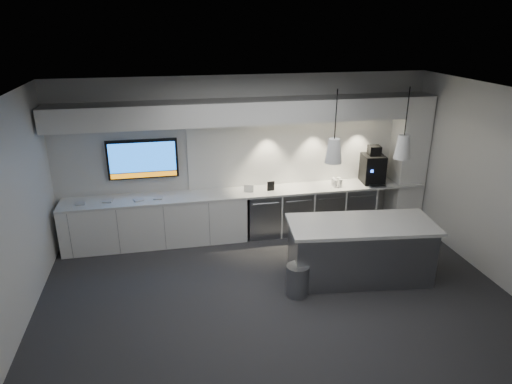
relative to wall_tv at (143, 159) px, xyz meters
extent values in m
plane|color=#2D2C2F|center=(1.90, -2.45, -1.56)|extent=(7.00, 7.00, 0.00)
plane|color=black|center=(1.90, -2.45, 1.44)|extent=(7.00, 7.00, 0.00)
plane|color=silver|center=(1.90, 0.05, -0.06)|extent=(7.00, 0.00, 7.00)
plane|color=silver|center=(1.90, -4.95, -0.06)|extent=(7.00, 0.00, 7.00)
plane|color=silver|center=(-1.60, -2.45, -0.06)|extent=(0.00, 7.00, 7.00)
plane|color=silver|center=(5.40, -2.45, -0.06)|extent=(0.00, 7.00, 7.00)
cube|color=silver|center=(1.90, -0.27, -0.68)|extent=(6.80, 0.65, 0.04)
cube|color=white|center=(0.15, -0.27, -1.13)|extent=(3.30, 0.63, 0.86)
cube|color=gray|center=(2.15, -0.27, -1.13)|extent=(0.60, 0.61, 0.85)
cube|color=gray|center=(2.78, -0.27, -1.13)|extent=(0.60, 0.61, 0.85)
cube|color=gray|center=(3.41, -0.27, -1.13)|extent=(0.60, 0.61, 0.85)
cube|color=gray|center=(4.04, -0.27, -1.13)|extent=(0.60, 0.61, 0.85)
cube|color=white|center=(3.10, 0.03, -0.01)|extent=(4.60, 0.03, 1.30)
cube|color=white|center=(1.90, -0.25, 0.84)|extent=(6.90, 0.60, 0.40)
cube|color=white|center=(5.10, -0.25, -0.26)|extent=(0.55, 0.55, 2.60)
cube|color=black|center=(0.00, 0.00, 0.00)|extent=(1.25, 0.06, 0.72)
cube|color=blue|center=(0.00, -0.03, 0.04)|extent=(1.17, 0.00, 0.54)
cube|color=orange|center=(0.00, -0.03, -0.29)|extent=(1.17, 0.00, 0.09)
cube|color=gray|center=(3.32, -2.16, -1.11)|extent=(2.25, 1.10, 0.91)
cube|color=silver|center=(3.32, -2.16, -0.62)|extent=(2.37, 1.22, 0.05)
cylinder|color=gray|center=(2.23, -2.44, -1.32)|extent=(0.43, 0.43, 0.49)
cube|color=black|center=(4.37, -0.24, -0.38)|extent=(0.45, 0.50, 0.56)
cube|color=black|center=(4.37, -0.24, -0.01)|extent=(0.25, 0.25, 0.18)
cube|color=gray|center=(4.37, -0.49, -0.64)|extent=(0.32, 0.23, 0.03)
cube|color=black|center=(2.30, -0.32, -0.57)|extent=(0.14, 0.03, 0.18)
cube|color=silver|center=(1.88, -0.31, -0.59)|extent=(0.18, 0.07, 0.14)
cube|color=#B7B7B7|center=(-1.11, -0.32, -0.65)|extent=(0.17, 0.17, 0.02)
cube|color=#B7B7B7|center=(-0.65, -0.28, -0.65)|extent=(0.18, 0.18, 0.02)
cube|color=#B7B7B7|center=(-0.12, -0.34, -0.65)|extent=(0.20, 0.20, 0.02)
cube|color=#B7B7B7|center=(0.22, -0.31, -0.65)|extent=(0.18, 0.18, 0.02)
cone|color=white|center=(2.78, -2.16, 0.59)|extent=(0.25, 0.25, 0.35)
cylinder|color=black|center=(2.78, -2.16, 1.12)|extent=(0.02, 0.02, 0.70)
cone|color=white|center=(3.87, -2.16, 0.59)|extent=(0.25, 0.25, 0.35)
cylinder|color=black|center=(3.87, -2.16, 1.12)|extent=(0.02, 0.02, 0.70)
camera|label=1|loc=(0.43, -8.13, 2.36)|focal=32.00mm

